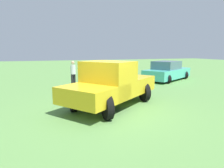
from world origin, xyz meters
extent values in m
plane|color=#5B8C47|center=(0.00, 0.00, 0.00)|extent=(80.00, 80.00, 0.00)
cylinder|color=black|center=(2.13, -1.08, 0.41)|extent=(0.81, 0.22, 0.81)
cylinder|color=black|center=(0.89, -2.01, 0.41)|extent=(0.81, 0.22, 0.81)
cylinder|color=black|center=(0.42, 1.21, 0.41)|extent=(0.81, 0.22, 0.81)
cylinder|color=black|center=(-0.83, 0.28, 0.41)|extent=(0.81, 0.22, 0.81)
cube|color=gold|center=(1.45, -1.48, 0.75)|extent=(2.55, 2.54, 0.64)
cube|color=gold|center=(0.49, -0.19, 1.13)|extent=(2.34, 2.25, 1.40)
cube|color=slate|center=(0.49, -0.19, 1.57)|extent=(2.09, 1.99, 0.48)
cube|color=gold|center=(-0.04, 0.53, 0.73)|extent=(2.77, 2.83, 0.60)
cube|color=silver|center=(1.95, -2.15, 0.49)|extent=(1.50, 1.16, 0.16)
cylinder|color=black|center=(7.37, -7.73, 0.31)|extent=(0.62, 0.20, 0.62)
cylinder|color=black|center=(6.04, -8.47, 0.31)|extent=(0.62, 0.20, 0.62)
cylinder|color=black|center=(5.90, -5.10, 0.31)|extent=(0.62, 0.20, 0.62)
cylinder|color=black|center=(4.57, -5.84, 0.31)|extent=(0.62, 0.20, 0.62)
cube|color=#4CC6B2|center=(5.97, -6.79, 0.51)|extent=(3.78, 4.86, 0.68)
cube|color=slate|center=(5.86, -6.59, 1.15)|extent=(2.35, 2.52, 0.60)
cylinder|color=black|center=(5.70, 0.35, 0.39)|extent=(0.14, 0.14, 0.77)
cylinder|color=black|center=(5.58, 0.51, 0.39)|extent=(0.14, 0.14, 0.77)
cylinder|color=silver|center=(5.64, 0.43, 1.06)|extent=(0.45, 0.45, 0.58)
sphere|color=#D8AD84|center=(5.64, 0.43, 1.50)|extent=(0.21, 0.21, 0.21)
camera|label=1|loc=(-6.68, 2.17, 2.23)|focal=31.34mm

